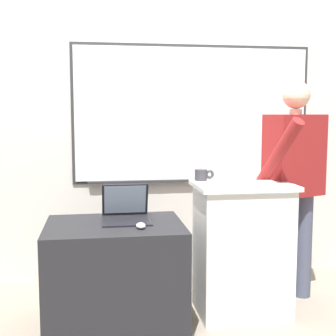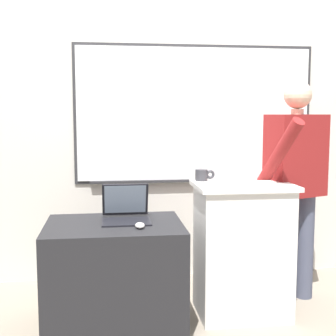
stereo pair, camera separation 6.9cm
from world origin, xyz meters
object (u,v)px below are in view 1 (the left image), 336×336
at_px(laptop, 126,209).
at_px(computer_mouse_by_laptop, 141,226).
at_px(lectern_podium, 242,249).
at_px(side_desk, 115,275).
at_px(person_presenter, 294,175).
at_px(wireless_keyboard, 242,183).
at_px(coffee_mug, 202,175).

height_order(laptop, computer_mouse_by_laptop, laptop).
bearing_deg(lectern_podium, side_desk, -176.42).
xyz_separation_m(person_presenter, computer_mouse_by_laptop, (-1.17, -0.38, -0.24)).
relative_size(lectern_podium, wireless_keyboard, 2.11).
distance_m(side_desk, wireless_keyboard, 1.04).
bearing_deg(side_desk, coffee_mug, 19.58).
bearing_deg(wireless_keyboard, computer_mouse_by_laptop, -168.97).
bearing_deg(laptop, wireless_keyboard, -8.70).
height_order(side_desk, person_presenter, person_presenter).
bearing_deg(lectern_podium, laptop, 175.90).
distance_m(lectern_podium, laptop, 0.86).
xyz_separation_m(lectern_podium, computer_mouse_by_laptop, (-0.72, -0.20, 0.24)).
bearing_deg(side_desk, laptop, 54.07).
bearing_deg(coffee_mug, person_presenter, 1.12).
relative_size(side_desk, coffee_mug, 6.39).
bearing_deg(laptop, computer_mouse_by_laptop, -72.86).
relative_size(person_presenter, wireless_keyboard, 3.73).
height_order(side_desk, laptop, laptop).
distance_m(person_presenter, coffee_mug, 0.70).
bearing_deg(coffee_mug, lectern_podium, -34.01).
height_order(person_presenter, computer_mouse_by_laptop, person_presenter).
height_order(wireless_keyboard, computer_mouse_by_laptop, wireless_keyboard).
relative_size(laptop, wireless_keyboard, 0.76).
bearing_deg(side_desk, lectern_podium, 3.58).
height_order(laptop, coffee_mug, coffee_mug).
bearing_deg(coffee_mug, wireless_keyboard, -45.93).
distance_m(lectern_podium, side_desk, 0.89).
distance_m(lectern_podium, wireless_keyboard, 0.48).
relative_size(wireless_keyboard, coffee_mug, 3.14).
relative_size(lectern_podium, coffee_mug, 6.63).
bearing_deg(wireless_keyboard, laptop, 171.30).
bearing_deg(computer_mouse_by_laptop, wireless_keyboard, 11.03).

